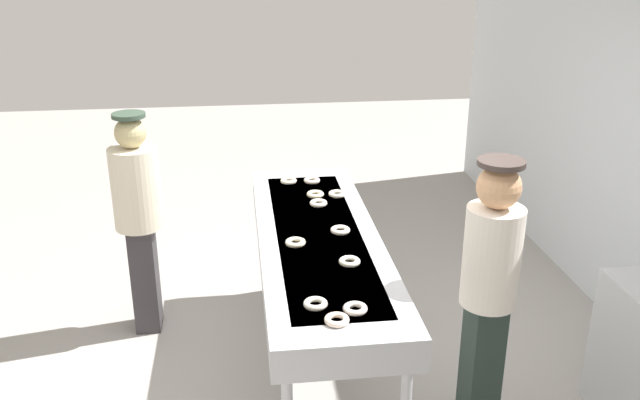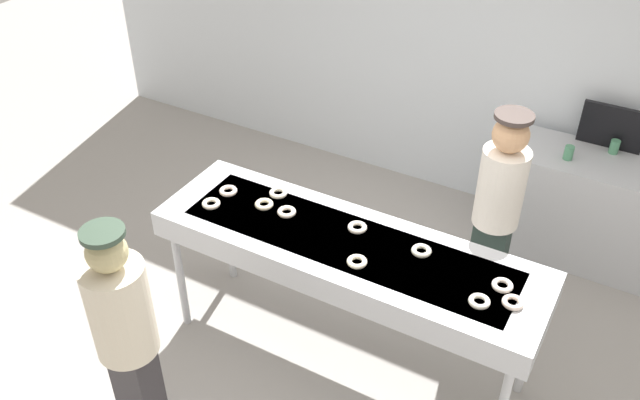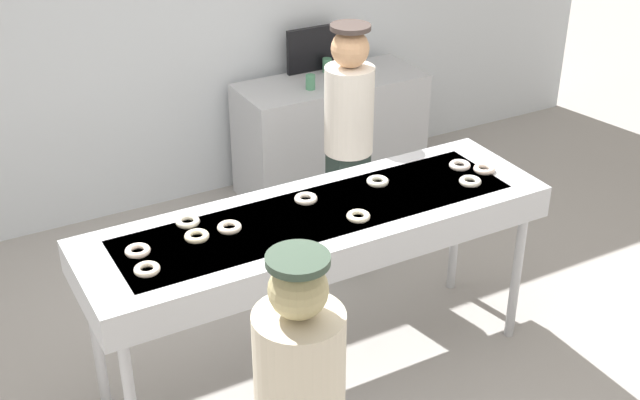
# 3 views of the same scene
# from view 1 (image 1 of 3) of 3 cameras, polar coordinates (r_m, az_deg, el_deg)

# --- Properties ---
(ground_plane) EXTENTS (16.00, 16.00, 0.00)m
(ground_plane) POSITION_cam_1_polar(r_m,az_deg,el_deg) (4.82, -0.12, -14.16)
(ground_plane) COLOR #9E9993
(fryer_conveyor) EXTENTS (2.54, 0.75, 1.04)m
(fryer_conveyor) POSITION_cam_1_polar(r_m,az_deg,el_deg) (4.34, -0.13, -3.95)
(fryer_conveyor) COLOR #B7BABF
(fryer_conveyor) RESTS_ON ground
(sugar_donut_0) EXTENTS (0.17, 0.17, 0.03)m
(sugar_donut_0) POSITION_cam_1_polar(r_m,az_deg,el_deg) (3.45, 2.96, -9.07)
(sugar_donut_0) COLOR silver
(sugar_donut_0) RESTS_ON fryer_conveyor
(sugar_donut_1) EXTENTS (0.17, 0.17, 0.03)m
(sugar_donut_1) POSITION_cam_1_polar(r_m,az_deg,el_deg) (5.18, -2.65, 1.62)
(sugar_donut_1) COLOR white
(sugar_donut_1) RESTS_ON fryer_conveyor
(sugar_donut_2) EXTENTS (0.17, 0.17, 0.03)m
(sugar_donut_2) POSITION_cam_1_polar(r_m,az_deg,el_deg) (3.35, 1.42, -9.99)
(sugar_donut_2) COLOR #FDE3CD
(sugar_donut_2) RESTS_ON fryer_conveyor
(sugar_donut_3) EXTENTS (0.16, 0.16, 0.03)m
(sugar_donut_3) POSITION_cam_1_polar(r_m,az_deg,el_deg) (3.91, 2.49, -5.16)
(sugar_donut_3) COLOR silver
(sugar_donut_3) RESTS_ON fryer_conveyor
(sugar_donut_4) EXTENTS (0.16, 0.16, 0.03)m
(sugar_donut_4) POSITION_cam_1_polar(r_m,az_deg,el_deg) (4.31, 1.70, -2.52)
(sugar_donut_4) COLOR white
(sugar_donut_4) RESTS_ON fryer_conveyor
(sugar_donut_5) EXTENTS (0.14, 0.14, 0.03)m
(sugar_donut_5) POSITION_cam_1_polar(r_m,az_deg,el_deg) (4.14, -2.07, -3.56)
(sugar_donut_5) COLOR #F5EAC7
(sugar_donut_5) RESTS_ON fryer_conveyor
(sugar_donut_6) EXTENTS (0.17, 0.17, 0.03)m
(sugar_donut_6) POSITION_cam_1_polar(r_m,az_deg,el_deg) (4.91, 1.44, 0.51)
(sugar_donut_6) COLOR silver
(sugar_donut_6) RESTS_ON fryer_conveyor
(sugar_donut_7) EXTENTS (0.17, 0.17, 0.03)m
(sugar_donut_7) POSITION_cam_1_polar(r_m,az_deg,el_deg) (4.74, -0.13, -0.26)
(sugar_donut_7) COLOR white
(sugar_donut_7) RESTS_ON fryer_conveyor
(sugar_donut_8) EXTENTS (0.16, 0.16, 0.03)m
(sugar_donut_8) POSITION_cam_1_polar(r_m,az_deg,el_deg) (4.90, -0.40, 0.49)
(sugar_donut_8) COLOR #FDF0C5
(sugar_donut_8) RESTS_ON fryer_conveyor
(sugar_donut_9) EXTENTS (0.17, 0.17, 0.03)m
(sugar_donut_9) POSITION_cam_1_polar(r_m,az_deg,el_deg) (3.48, -0.38, -8.67)
(sugar_donut_9) COLOR white
(sugar_donut_9) RESTS_ON fryer_conveyor
(sugar_donut_10) EXTENTS (0.17, 0.17, 0.03)m
(sugar_donut_10) POSITION_cam_1_polar(r_m,az_deg,el_deg) (5.18, -0.68, 1.66)
(sugar_donut_10) COLOR white
(sugar_donut_10) RESTS_ON fryer_conveyor
(worker_baker) EXTENTS (0.32, 0.32, 1.71)m
(worker_baker) POSITION_cam_1_polar(r_m,az_deg,el_deg) (3.92, 13.94, -7.12)
(worker_baker) COLOR #23312C
(worker_baker) RESTS_ON ground
(customer_waiting) EXTENTS (0.34, 0.34, 1.67)m
(customer_waiting) POSITION_cam_1_polar(r_m,az_deg,el_deg) (5.05, -14.96, -0.89)
(customer_waiting) COLOR #332F32
(customer_waiting) RESTS_ON ground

